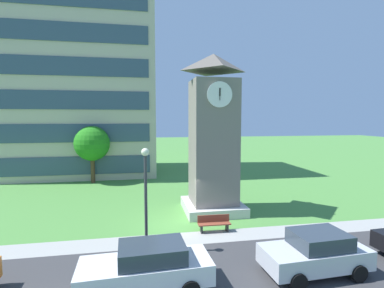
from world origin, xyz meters
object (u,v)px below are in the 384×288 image
(street_lamp, at_px, (146,187))
(parked_car_silver, at_px, (315,253))
(clock_tower, at_px, (213,142))
(park_bench, at_px, (214,223))
(parked_car_white, at_px, (147,267))
(tree_streetside, at_px, (92,144))

(street_lamp, distance_m, parked_car_silver, 7.63)
(clock_tower, relative_size, parked_car_silver, 2.44)
(park_bench, height_order, parked_car_white, parked_car_white)
(parked_car_white, bearing_deg, clock_tower, 61.09)
(clock_tower, distance_m, tree_streetside, 14.06)
(park_bench, bearing_deg, clock_tower, 76.65)
(parked_car_silver, bearing_deg, park_bench, 120.55)
(clock_tower, xyz_separation_m, tree_streetside, (-9.34, 10.48, -0.84))
(street_lamp, bearing_deg, parked_car_white, -90.65)
(street_lamp, height_order, parked_car_silver, street_lamp)
(parked_car_white, height_order, parked_car_silver, same)
(clock_tower, bearing_deg, tree_streetside, 131.71)
(parked_car_white, bearing_deg, tree_streetside, 104.22)
(park_bench, xyz_separation_m, tree_streetside, (-8.51, 13.94, 3.34))
(tree_streetside, bearing_deg, street_lamp, -73.13)
(parked_car_silver, bearing_deg, clock_tower, 103.91)
(parked_car_silver, bearing_deg, tree_streetside, 121.18)
(parked_car_white, relative_size, parked_car_silver, 1.13)
(street_lamp, height_order, parked_car_white, street_lamp)
(street_lamp, bearing_deg, clock_tower, 49.46)
(clock_tower, height_order, parked_car_silver, clock_tower)
(street_lamp, relative_size, parked_car_silver, 1.15)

